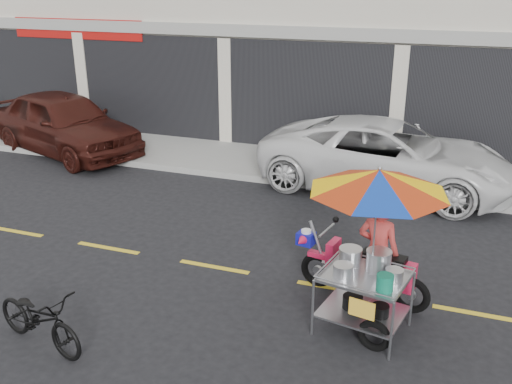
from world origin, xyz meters
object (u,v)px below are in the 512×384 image
(food_vendor_rig, at_px, (375,222))
(maroon_sedan, at_px, (64,123))
(near_bicycle, at_px, (39,318))
(white_pickup, at_px, (387,156))

(food_vendor_rig, bearing_deg, maroon_sedan, 160.63)
(near_bicycle, distance_m, food_vendor_rig, 4.42)
(maroon_sedan, xyz_separation_m, food_vendor_rig, (8.81, -5.09, 0.62))
(maroon_sedan, bearing_deg, food_vendor_rig, -100.20)
(near_bicycle, xyz_separation_m, food_vendor_rig, (3.78, 2.04, 1.04))
(near_bicycle, relative_size, food_vendor_rig, 0.67)
(maroon_sedan, distance_m, food_vendor_rig, 10.19)
(white_pickup, xyz_separation_m, near_bicycle, (-3.28, -7.24, -0.36))
(near_bicycle, bearing_deg, food_vendor_rig, -47.96)
(near_bicycle, bearing_deg, white_pickup, -10.66)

